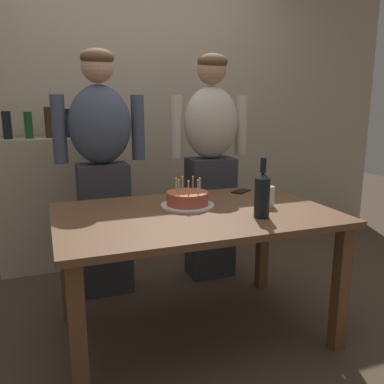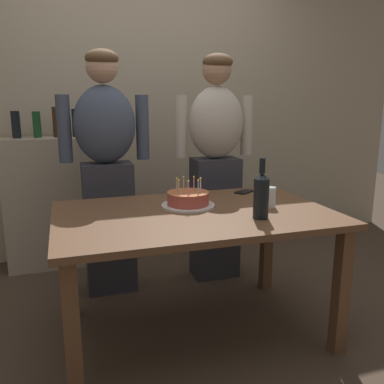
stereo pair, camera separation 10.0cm
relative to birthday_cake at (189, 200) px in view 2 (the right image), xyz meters
name	(u,v)px [view 2 (the right image)]	position (x,y,z in m)	size (l,w,h in m)	color
ground_plane	(194,332)	(0.00, -0.12, -0.78)	(10.00, 10.00, 0.00)	#47382B
back_wall	(140,105)	(0.00, 1.43, 0.52)	(5.20, 0.10, 2.60)	tan
dining_table	(194,228)	(0.00, -0.12, -0.14)	(1.50, 0.96, 0.74)	brown
birthday_cake	(189,200)	(0.00, 0.00, 0.00)	(0.31, 0.31, 0.17)	white
water_glass_near	(270,197)	(0.43, -0.16, 0.02)	(0.06, 0.06, 0.12)	silver
wine_bottle	(261,195)	(0.28, -0.34, 0.09)	(0.08, 0.08, 0.31)	black
cell_phone	(244,192)	(0.46, 0.24, -0.04)	(0.14, 0.07, 0.01)	black
person_man_bearded	(107,170)	(-0.39, 0.62, 0.09)	(0.61, 0.27, 1.66)	#33333D
person_woman_cardigan	(216,164)	(0.40, 0.62, 0.09)	(0.61, 0.27, 1.66)	#33333D
shelf_cabinet	(63,201)	(-0.70, 1.21, -0.24)	(0.88, 0.30, 1.35)	tan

